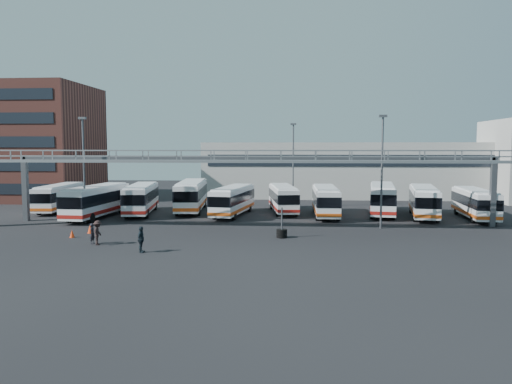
# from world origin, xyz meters

# --- Properties ---
(ground) EXTENTS (140.00, 140.00, 0.00)m
(ground) POSITION_xyz_m (0.00, 0.00, 0.00)
(ground) COLOR black
(ground) RESTS_ON ground
(gantry) EXTENTS (51.40, 5.15, 7.10)m
(gantry) POSITION_xyz_m (0.00, 5.87, 5.51)
(gantry) COLOR gray
(gantry) RESTS_ON ground
(apartment_building) EXTENTS (18.00, 15.00, 16.00)m
(apartment_building) POSITION_xyz_m (-34.00, 30.00, 8.00)
(apartment_building) COLOR brown
(apartment_building) RESTS_ON ground
(warehouse) EXTENTS (42.00, 14.00, 8.00)m
(warehouse) POSITION_xyz_m (12.00, 38.00, 4.00)
(warehouse) COLOR #9E9E99
(warehouse) RESTS_ON ground
(light_pole_left) EXTENTS (0.70, 0.35, 10.21)m
(light_pole_left) POSITION_xyz_m (-16.00, 8.00, 5.73)
(light_pole_left) COLOR #4C4F54
(light_pole_left) RESTS_ON ground
(light_pole_mid) EXTENTS (0.70, 0.35, 10.21)m
(light_pole_mid) POSITION_xyz_m (12.00, 7.00, 5.73)
(light_pole_mid) COLOR #4C4F54
(light_pole_mid) RESTS_ON ground
(light_pole_back) EXTENTS (0.70, 0.35, 10.21)m
(light_pole_back) POSITION_xyz_m (4.00, 22.00, 5.73)
(light_pole_back) COLOR #4C4F54
(light_pole_back) RESTS_ON ground
(bus_0) EXTENTS (2.98, 10.25, 3.07)m
(bus_0) POSITION_xyz_m (-22.68, 16.59, 1.70)
(bus_0) COLOR white
(bus_0) RESTS_ON ground
(bus_1) EXTENTS (3.33, 11.22, 3.36)m
(bus_1) POSITION_xyz_m (-16.28, 11.55, 1.86)
(bus_1) COLOR white
(bus_1) RESTS_ON ground
(bus_2) EXTENTS (4.06, 10.95, 3.25)m
(bus_2) POSITION_xyz_m (-12.62, 14.94, 1.80)
(bus_2) COLOR white
(bus_2) RESTS_ON ground
(bus_3) EXTENTS (3.75, 11.64, 3.48)m
(bus_3) POSITION_xyz_m (-7.58, 17.57, 1.92)
(bus_3) COLOR white
(bus_3) RESTS_ON ground
(bus_4) EXTENTS (3.85, 10.53, 3.13)m
(bus_4) POSITION_xyz_m (-2.42, 14.51, 1.73)
(bus_4) COLOR white
(bus_4) RESTS_ON ground
(bus_5) EXTENTS (3.72, 10.22, 3.03)m
(bus_5) POSITION_xyz_m (2.92, 17.47, 1.68)
(bus_5) COLOR white
(bus_5) RESTS_ON ground
(bus_6) EXTENTS (2.47, 10.36, 3.14)m
(bus_6) POSITION_xyz_m (7.50, 14.74, 1.74)
(bus_6) COLOR white
(bus_6) RESTS_ON ground
(bus_7) EXTENTS (4.12, 11.20, 3.32)m
(bus_7) POSITION_xyz_m (13.73, 16.48, 1.84)
(bus_7) COLOR white
(bus_7) RESTS_ON ground
(bus_8) EXTENTS (4.22, 10.88, 3.22)m
(bus_8) POSITION_xyz_m (17.68, 14.59, 1.78)
(bus_8) COLOR white
(bus_8) RESTS_ON ground
(bus_9) EXTENTS (3.02, 10.21, 3.06)m
(bus_9) POSITION_xyz_m (22.62, 13.87, 1.69)
(bus_9) COLOR white
(bus_9) RESTS_ON ground
(pedestrian_a) EXTENTS (0.43, 0.60, 1.56)m
(pedestrian_a) POSITION_xyz_m (-11.12, -2.00, 0.78)
(pedestrian_a) COLOR black
(pedestrian_a) RESTS_ON ground
(pedestrian_c) EXTENTS (0.83, 1.28, 1.86)m
(pedestrian_c) POSITION_xyz_m (-10.54, -2.39, 0.93)
(pedestrian_c) COLOR black
(pedestrian_c) RESTS_ON ground
(pedestrian_d) EXTENTS (0.46, 1.09, 1.85)m
(pedestrian_d) POSITION_xyz_m (-6.45, -4.84, 0.92)
(pedestrian_d) COLOR black
(pedestrian_d) RESTS_ON ground
(cone_left) EXTENTS (0.50, 0.50, 0.64)m
(cone_left) POSITION_xyz_m (-13.84, 0.39, 0.32)
(cone_left) COLOR #F1380D
(cone_left) RESTS_ON ground
(cone_right) EXTENTS (0.56, 0.56, 0.78)m
(cone_right) POSITION_xyz_m (-13.21, 2.51, 0.39)
(cone_right) COLOR #F1380D
(cone_right) RESTS_ON ground
(tire_stack) EXTENTS (0.87, 0.87, 2.48)m
(tire_stack) POSITION_xyz_m (3.19, 1.68, 0.42)
(tire_stack) COLOR black
(tire_stack) RESTS_ON ground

